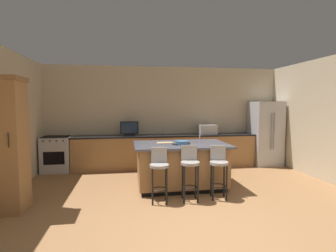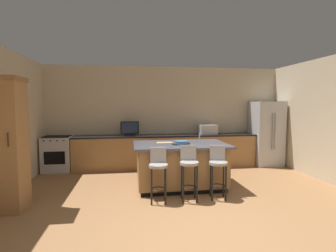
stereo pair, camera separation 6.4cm
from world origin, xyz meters
TOP-DOWN VIEW (x-y plane):
  - ground_plane at (0.00, 0.00)m, footprint 16.98×16.98m
  - wall_back at (0.00, 4.25)m, footprint 7.20×0.12m
  - wall_left at (-3.40, 2.12)m, footprint 0.12×4.65m
  - wall_right at (3.40, 2.12)m, footprint 0.12×4.65m
  - counter_back at (-0.04, 3.87)m, footprint 5.03×0.62m
  - kitchen_island at (0.01, 2.07)m, footprint 1.96×1.24m
  - refrigerator at (2.89, 3.79)m, footprint 0.81×0.79m
  - range_oven at (-2.93, 3.86)m, footprint 0.72×0.63m
  - cabinet_tower at (-3.06, 1.28)m, footprint 0.62×0.58m
  - microwave at (1.15, 3.87)m, footprint 0.48×0.36m
  - tv_monitor at (-1.04, 3.81)m, footprint 0.49×0.16m
  - sink_faucet_back at (-0.04, 3.97)m, footprint 0.02×0.02m
  - sink_faucet_island at (0.42, 2.07)m, footprint 0.02×0.02m
  - bar_stool_left at (-0.54, 1.29)m, footprint 0.34×0.35m
  - bar_stool_center at (0.02, 1.28)m, footprint 0.34×0.35m
  - bar_stool_right at (0.57, 1.31)m, footprint 0.34×0.36m
  - fruit_bowl at (0.01, 1.93)m, footprint 0.28×0.28m
  - cell_phone at (0.17, 2.05)m, footprint 0.11×0.16m
  - tv_remote at (-0.15, 1.91)m, footprint 0.10×0.17m
  - cutting_board at (-0.31, 2.16)m, footprint 0.34×0.23m

SIDE VIEW (x-z plane):
  - ground_plane at x=0.00m, z-range 0.00..0.00m
  - counter_back at x=-0.04m, z-range 0.00..0.91m
  - range_oven at x=-2.93m, z-range 0.00..0.93m
  - kitchen_island at x=0.01m, z-range 0.01..0.94m
  - bar_stool_left at x=-0.54m, z-range 0.10..1.07m
  - bar_stool_right at x=0.57m, z-range 0.10..1.08m
  - bar_stool_center at x=0.02m, z-range 0.10..1.11m
  - refrigerator at x=2.89m, z-range 0.00..1.84m
  - cell_phone at x=0.17m, z-range 0.93..0.94m
  - cutting_board at x=-0.31m, z-range 0.93..0.95m
  - tv_remote at x=-0.15m, z-range 0.93..0.95m
  - fruit_bowl at x=0.01m, z-range 0.93..1.01m
  - sink_faucet_back at x=-0.04m, z-range 0.91..1.15m
  - sink_faucet_island at x=0.42m, z-range 0.93..1.15m
  - microwave at x=1.15m, z-range 0.91..1.18m
  - tv_monitor at x=-1.04m, z-range 0.89..1.29m
  - cabinet_tower at x=-3.06m, z-range 0.04..2.24m
  - wall_back at x=0.00m, z-range 0.00..2.83m
  - wall_left at x=-3.40m, z-range 0.00..2.83m
  - wall_right at x=3.40m, z-range 0.00..2.83m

